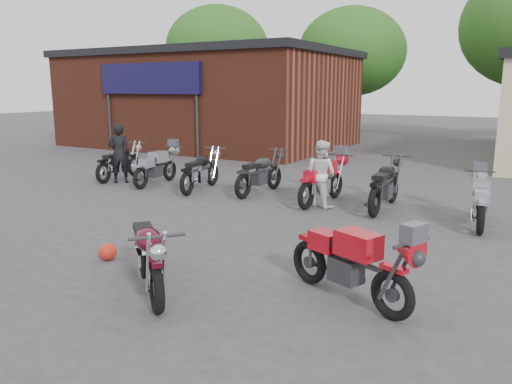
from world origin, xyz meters
The scene contains 16 objects.
ground centered at (0.00, 0.00, 0.00)m, with size 90.00×90.00×0.00m, color #39393C.
brick_building centered at (-9.00, 14.00, 2.00)m, with size 12.00×8.00×4.00m, color #5E291A.
tree_0 centered at (-14.00, 22.00, 4.10)m, with size 6.56×6.56×8.20m, color #245216, non-canonical shape.
tree_1 centered at (-5.00, 22.00, 3.70)m, with size 5.92×5.92×7.40m, color #245216, non-canonical shape.
vintage_motorcycle centered at (0.44, -0.78, 0.57)m, with size 1.98×0.65×1.15m, color #450817, non-canonical shape.
sportbike centered at (2.81, 0.27, 0.56)m, with size 1.92×0.63×1.11m, color red, non-canonical shape.
helmet centered at (-0.98, -0.16, 0.13)m, with size 0.29×0.29×0.27m, color #B62313.
person_dark centered at (-5.54, 4.69, 0.83)m, with size 0.61×0.40×1.67m, color black.
person_light centered at (0.49, 4.83, 0.75)m, with size 0.73×0.57×1.51m, color silver.
row_bike_0 centered at (-5.94, 5.09, 0.56)m, with size 1.93×0.64×1.12m, color black, non-canonical shape.
row_bike_1 centered at (-4.48, 5.01, 0.55)m, with size 1.88×0.62×1.09m, color gray, non-canonical shape.
row_bike_2 centered at (-2.95, 4.99, 0.57)m, with size 1.96×0.65×1.14m, color black, non-canonical shape.
row_bike_3 centered at (-1.39, 5.40, 0.58)m, with size 1.99×0.66×1.16m, color #262528, non-canonical shape.
row_bike_4 centered at (0.40, 5.17, 0.58)m, with size 2.02×0.67×1.17m, color red, non-canonical shape.
row_bike_5 centered at (1.82, 5.29, 0.61)m, with size 2.12×0.70×1.23m, color black, non-canonical shape.
row_bike_6 centered at (3.78, 4.91, 0.53)m, with size 1.84×0.61×1.07m, color #8E929B, non-canonical shape.
Camera 1 is at (4.75, -5.41, 2.64)m, focal length 35.00 mm.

